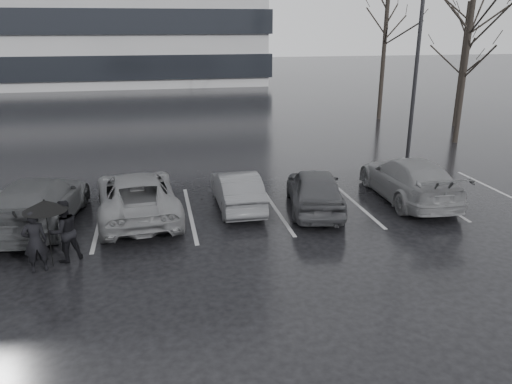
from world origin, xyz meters
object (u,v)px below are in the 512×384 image
object	(u,v)px
tree_ne	(462,66)
tree_north	(384,50)
car_east	(409,179)
car_main	(315,189)
car_west_a	(237,190)
pedestrian_right	(64,231)
car_west_b	(137,195)
pedestrian_left	(35,242)
lamp_post	(416,65)
car_west_c	(38,202)
tree_east	(465,62)

from	to	relation	value
tree_ne	tree_north	distance (m)	4.67
car_east	tree_ne	xyz separation A→B (m)	(9.18, 11.60, 2.77)
car_east	car_main	bearing A→B (deg)	8.42
car_main	car_west_a	bearing A→B (deg)	-5.26
car_main	tree_north	bearing A→B (deg)	-110.35
pedestrian_right	tree_north	xyz separation A→B (m)	(16.56, 17.23, 3.43)
car_west_b	pedestrian_left	xyz separation A→B (m)	(-2.33, -3.32, 0.08)
lamp_post	tree_north	size ratio (longest dim) A/B	1.07
car_west_b	car_west_c	world-z (taller)	car_west_c
pedestrian_right	lamp_post	bearing A→B (deg)	176.93
car_main	pedestrian_left	bearing A→B (deg)	30.19
pedestrian_right	tree_ne	distance (m)	24.74
car_west_c	tree_north	distance (m)	23.18
car_east	lamp_post	distance (m)	5.92
tree_north	car_west_a	bearing A→B (deg)	-129.20
car_west_a	pedestrian_right	size ratio (longest dim) A/B	2.30
car_west_a	tree_north	distance (m)	18.73
pedestrian_left	tree_east	distance (m)	21.32
car_east	pedestrian_right	size ratio (longest dim) A/B	3.09
car_east	tree_north	distance (m)	16.06
car_west_b	tree_north	world-z (taller)	tree_north
pedestrian_left	tree_north	size ratio (longest dim) A/B	0.19
car_west_c	tree_ne	world-z (taller)	tree_ne
tree_north	lamp_post	bearing A→B (deg)	-108.44
car_west_a	car_west_b	size ratio (longest dim) A/B	0.73
pedestrian_left	tree_east	xyz separation A→B (m)	(18.16, 10.71, 3.21)
car_main	car_west_c	world-z (taller)	car_west_c
car_west_a	tree_east	distance (m)	14.93
car_west_a	car_west_c	bearing A→B (deg)	2.75
car_main	tree_east	xyz separation A→B (m)	(10.17, 7.96, 3.30)
pedestrian_right	tree_east	bearing A→B (deg)	179.44
car_main	tree_north	world-z (taller)	tree_north
pedestrian_left	tree_ne	world-z (taller)	tree_ne
pedestrian_left	lamp_post	world-z (taller)	lamp_post
car_west_c	lamp_post	xyz separation A→B (m)	(14.25, 4.21, 3.45)
car_main	tree_north	xyz separation A→B (m)	(9.17, 14.96, 3.55)
pedestrian_left	car_west_a	bearing A→B (deg)	-164.59
car_main	pedestrian_left	world-z (taller)	pedestrian_left
pedestrian_right	car_main	bearing A→B (deg)	166.29
car_west_a	car_west_b	world-z (taller)	car_west_b
car_west_a	car_west_c	size ratio (longest dim) A/B	0.74
car_west_b	tree_ne	xyz separation A→B (m)	(18.32, 11.39, 2.79)
lamp_post	tree_ne	size ratio (longest dim) A/B	1.30
car_west_c	pedestrian_left	world-z (taller)	pedestrian_left
car_west_b	car_west_c	distance (m)	2.88
tree_east	car_west_a	bearing A→B (deg)	-150.15
car_main	car_west_b	distance (m)	5.68
car_east	car_west_c	bearing A→B (deg)	2.35
car_main	pedestrian_right	world-z (taller)	pedestrian_right
lamp_post	car_west_a	bearing A→B (deg)	-154.48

